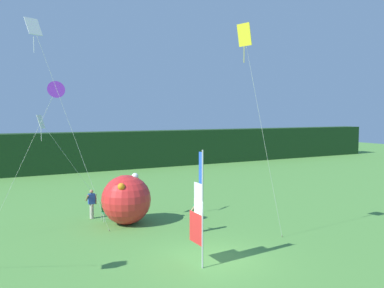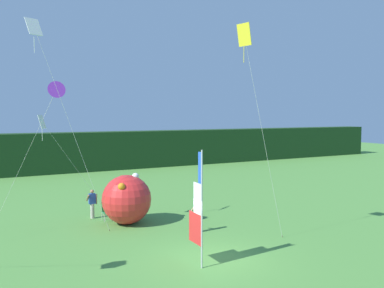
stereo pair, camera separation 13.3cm
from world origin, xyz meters
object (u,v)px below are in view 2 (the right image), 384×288
at_px(inflatable_balloon, 127,199).
at_px(kite_white_diamond_5, 45,127).
at_px(person_near_banner, 92,203).
at_px(person_mid_field, 197,215).
at_px(kite_yellow_diamond_4, 246,47).
at_px(folding_chair, 107,211).
at_px(kite_purple_delta_0, 56,91).
at_px(banner_flag, 198,210).
at_px(kite_white_diamond_6, 39,40).

bearing_deg(inflatable_balloon, kite_white_diamond_5, 124.78).
xyz_separation_m(person_near_banner, person_mid_field, (3.83, -4.97, -0.01)).
bearing_deg(kite_yellow_diamond_4, folding_chair, 121.56).
distance_m(person_mid_field, kite_purple_delta_0, 9.01).
xyz_separation_m(banner_flag, person_mid_field, (2.02, 3.74, -1.27)).
height_order(inflatable_balloon, kite_yellow_diamond_4, kite_yellow_diamond_4).
xyz_separation_m(kite_yellow_diamond_4, kite_white_diamond_6, (-7.56, 5.25, 0.47)).
distance_m(person_near_banner, person_mid_field, 6.27).
relative_size(banner_flag, person_mid_field, 2.79).
distance_m(folding_chair, kite_white_diamond_6, 9.24).
xyz_separation_m(inflatable_balloon, kite_white_diamond_5, (-3.26, 4.70, 3.68)).
height_order(banner_flag, kite_yellow_diamond_4, kite_yellow_diamond_4).
height_order(inflatable_balloon, folding_chair, inflatable_balloon).
distance_m(inflatable_balloon, folding_chair, 1.56).
bearing_deg(person_near_banner, kite_purple_delta_0, -142.03).
relative_size(person_mid_field, kite_white_diamond_6, 0.16).
bearing_deg(kite_white_diamond_6, person_near_banner, 39.47).
bearing_deg(kite_yellow_diamond_4, person_mid_field, 109.43).
distance_m(folding_chair, kite_purple_delta_0, 6.84).
height_order(banner_flag, kite_white_diamond_5, kite_white_diamond_5).
height_order(person_near_banner, kite_white_diamond_6, kite_white_diamond_6).
bearing_deg(inflatable_balloon, kite_white_diamond_6, -174.85).
bearing_deg(person_near_banner, kite_white_diamond_6, -140.53).
bearing_deg(kite_white_diamond_5, kite_white_diamond_6, -99.69).
bearing_deg(kite_white_diamond_5, person_near_banner, -54.63).
relative_size(banner_flag, inflatable_balloon, 1.67).
distance_m(folding_chair, kite_yellow_diamond_4, 11.26).
height_order(person_mid_field, kite_purple_delta_0, kite_purple_delta_0).
bearing_deg(kite_white_diamond_5, person_mid_field, -53.19).
height_order(banner_flag, folding_chair, banner_flag).
height_order(kite_white_diamond_5, kite_white_diamond_6, kite_white_diamond_6).
bearing_deg(banner_flag, folding_chair, 98.78).
relative_size(person_mid_field, kite_white_diamond_5, 0.28).
relative_size(person_mid_field, kite_purple_delta_0, 0.22).
xyz_separation_m(person_near_banner, kite_white_diamond_5, (-1.95, 2.75, 4.12)).
xyz_separation_m(folding_chair, kite_yellow_diamond_4, (4.16, -6.77, 7.98)).
height_order(folding_chair, kite_purple_delta_0, kite_purple_delta_0).
relative_size(person_near_banner, person_mid_field, 1.01).
height_order(kite_yellow_diamond_4, kite_white_diamond_6, kite_white_diamond_6).
height_order(inflatable_balloon, kite_white_diamond_5, kite_white_diamond_5).
height_order(person_mid_field, kite_white_diamond_5, kite_white_diamond_5).
bearing_deg(person_near_banner, kite_white_diamond_5, 125.37).
bearing_deg(person_mid_field, kite_purple_delta_0, 149.72).
xyz_separation_m(inflatable_balloon, kite_purple_delta_0, (-3.32, 0.38, 5.51)).
height_order(banner_flag, kite_purple_delta_0, kite_purple_delta_0).
distance_m(person_near_banner, folding_chair, 1.05).
distance_m(person_near_banner, kite_purple_delta_0, 6.47).
relative_size(person_mid_field, kite_yellow_diamond_4, 0.17).
height_order(folding_chair, kite_yellow_diamond_4, kite_yellow_diamond_4).
bearing_deg(person_near_banner, person_mid_field, -52.42).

